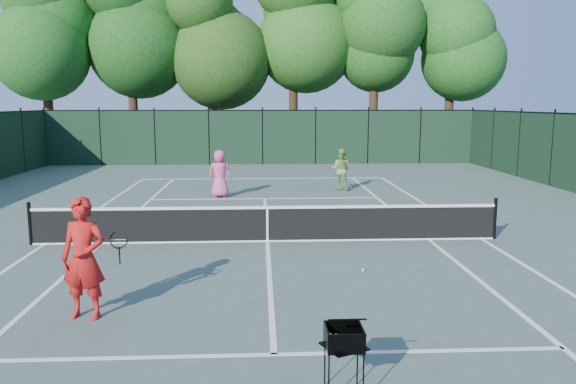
{
  "coord_description": "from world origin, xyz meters",
  "views": [
    {
      "loc": [
        -0.18,
        -13.71,
        3.45
      ],
      "look_at": [
        0.57,
        1.0,
        1.1
      ],
      "focal_mm": 35.0,
      "sensor_mm": 36.0,
      "label": 1
    }
  ],
  "objects_px": {
    "coach": "(84,258)",
    "player_green": "(341,169)",
    "player_pink": "(220,174)",
    "ball_hopper": "(344,338)",
    "loose_ball_midcourt": "(363,270)"
  },
  "relations": [
    {
      "from": "ball_hopper",
      "to": "loose_ball_midcourt",
      "type": "height_order",
      "value": "ball_hopper"
    },
    {
      "from": "player_pink",
      "to": "player_green",
      "type": "relative_size",
      "value": 1.06
    },
    {
      "from": "coach",
      "to": "player_pink",
      "type": "bearing_deg",
      "value": 91.88
    },
    {
      "from": "player_pink",
      "to": "player_green",
      "type": "bearing_deg",
      "value": -157.44
    },
    {
      "from": "player_pink",
      "to": "loose_ball_midcourt",
      "type": "relative_size",
      "value": 25.71
    },
    {
      "from": "ball_hopper",
      "to": "loose_ball_midcourt",
      "type": "xyz_separation_m",
      "value": [
        1.14,
        4.87,
        -0.67
      ]
    },
    {
      "from": "player_pink",
      "to": "player_green",
      "type": "distance_m",
      "value": 4.92
    },
    {
      "from": "player_green",
      "to": "coach",
      "type": "bearing_deg",
      "value": 87.94
    },
    {
      "from": "coach",
      "to": "player_green",
      "type": "relative_size",
      "value": 1.2
    },
    {
      "from": "loose_ball_midcourt",
      "to": "player_green",
      "type": "bearing_deg",
      "value": 84.18
    },
    {
      "from": "player_green",
      "to": "ball_hopper",
      "type": "xyz_separation_m",
      "value": [
        -2.26,
        -15.82,
        -0.12
      ]
    },
    {
      "from": "player_pink",
      "to": "ball_hopper",
      "type": "relative_size",
      "value": 2.07
    },
    {
      "from": "coach",
      "to": "ball_hopper",
      "type": "distance_m",
      "value": 4.63
    },
    {
      "from": "ball_hopper",
      "to": "loose_ball_midcourt",
      "type": "bearing_deg",
      "value": 52.58
    },
    {
      "from": "loose_ball_midcourt",
      "to": "player_pink",
      "type": "bearing_deg",
      "value": 110.7
    }
  ]
}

